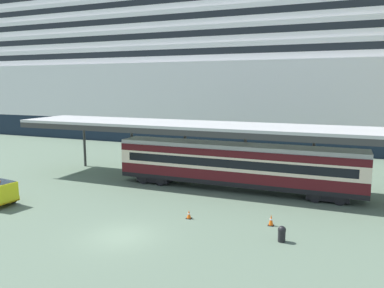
{
  "coord_description": "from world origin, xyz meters",
  "views": [
    {
      "loc": [
        12.25,
        -18.73,
        9.12
      ],
      "look_at": [
        1.1,
        8.8,
        4.5
      ],
      "focal_mm": 35.4,
      "sensor_mm": 36.0,
      "label": 1
    }
  ],
  "objects_px": {
    "train_carriage": "(236,164)",
    "traffic_cone_near": "(189,214)",
    "quay_bollard": "(282,233)",
    "cruise_ship": "(280,58)",
    "traffic_cone_mid": "(271,220)"
  },
  "relations": [
    {
      "from": "train_carriage",
      "to": "traffic_cone_near",
      "type": "xyz_separation_m",
      "value": [
        -1.03,
        -8.15,
        -2.01
      ]
    },
    {
      "from": "quay_bollard",
      "to": "cruise_ship",
      "type": "bearing_deg",
      "value": 99.67
    },
    {
      "from": "traffic_cone_mid",
      "to": "quay_bollard",
      "type": "bearing_deg",
      "value": -65.92
    },
    {
      "from": "traffic_cone_mid",
      "to": "quay_bollard",
      "type": "relative_size",
      "value": 0.78
    },
    {
      "from": "cruise_ship",
      "to": "traffic_cone_mid",
      "type": "xyz_separation_m",
      "value": [
        6.67,
        -42.97,
        -13.33
      ]
    },
    {
      "from": "traffic_cone_mid",
      "to": "quay_bollard",
      "type": "distance_m",
      "value": 2.58
    },
    {
      "from": "cruise_ship",
      "to": "traffic_cone_near",
      "type": "relative_size",
      "value": 296.94
    },
    {
      "from": "cruise_ship",
      "to": "quay_bollard",
      "type": "relative_size",
      "value": 186.89
    },
    {
      "from": "traffic_cone_near",
      "to": "quay_bollard",
      "type": "relative_size",
      "value": 0.63
    },
    {
      "from": "cruise_ship",
      "to": "quay_bollard",
      "type": "xyz_separation_m",
      "value": [
        7.72,
        -45.33,
        -13.18
      ]
    },
    {
      "from": "cruise_ship",
      "to": "traffic_cone_mid",
      "type": "distance_m",
      "value": 45.48
    },
    {
      "from": "traffic_cone_near",
      "to": "quay_bollard",
      "type": "xyz_separation_m",
      "value": [
        6.56,
        -1.56,
        0.22
      ]
    },
    {
      "from": "train_carriage",
      "to": "quay_bollard",
      "type": "distance_m",
      "value": 11.32
    },
    {
      "from": "cruise_ship",
      "to": "quay_bollard",
      "type": "distance_m",
      "value": 47.83
    },
    {
      "from": "quay_bollard",
      "to": "traffic_cone_mid",
      "type": "bearing_deg",
      "value": 114.08
    }
  ]
}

